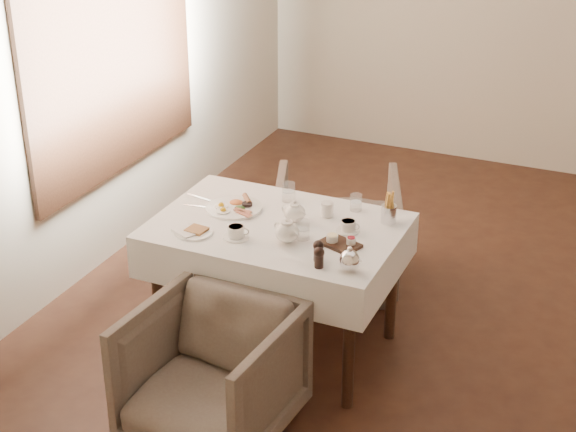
# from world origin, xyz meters

# --- Properties ---
(room) EXTENTS (5.00, 5.00, 5.00)m
(room) POSITION_xyz_m (-2.22, 0.00, 1.60)
(room) COLOR black
(room) RESTS_ON ground
(table) EXTENTS (1.28, 0.88, 0.75)m
(table) POSITION_xyz_m (-0.80, -0.69, 0.64)
(table) COLOR black
(table) RESTS_ON ground
(armchair_near) EXTENTS (0.76, 0.78, 0.66)m
(armchair_near) POSITION_xyz_m (-0.78, -1.47, 0.33)
(armchair_near) COLOR brown
(armchair_near) RESTS_ON ground
(armchair_far) EXTENTS (0.96, 0.98, 0.70)m
(armchair_far) POSITION_xyz_m (-0.77, 0.11, 0.35)
(armchair_far) COLOR brown
(armchair_far) RESTS_ON ground
(breakfast_plate) EXTENTS (0.31, 0.31, 0.04)m
(breakfast_plate) POSITION_xyz_m (-1.09, -0.60, 0.77)
(breakfast_plate) COLOR white
(breakfast_plate) RESTS_ON table
(side_plate) EXTENTS (0.21, 0.19, 0.02)m
(side_plate) POSITION_xyz_m (-1.15, -0.96, 0.76)
(side_plate) COLOR white
(side_plate) RESTS_ON table
(teapot_centre) EXTENTS (0.17, 0.15, 0.12)m
(teapot_centre) POSITION_xyz_m (-0.73, -0.62, 0.82)
(teapot_centre) COLOR white
(teapot_centre) RESTS_ON table
(teapot_front) EXTENTS (0.20, 0.18, 0.13)m
(teapot_front) POSITION_xyz_m (-0.67, -0.85, 0.82)
(teapot_front) COLOR white
(teapot_front) RESTS_ON table
(creamer) EXTENTS (0.08, 0.08, 0.08)m
(creamer) POSITION_xyz_m (-0.60, -0.49, 0.80)
(creamer) COLOR white
(creamer) RESTS_ON table
(teacup_near) EXTENTS (0.13, 0.13, 0.07)m
(teacup_near) POSITION_xyz_m (-0.93, -0.91, 0.78)
(teacup_near) COLOR white
(teacup_near) RESTS_ON table
(teacup_far) EXTENTS (0.12, 0.12, 0.06)m
(teacup_far) POSITION_xyz_m (-0.43, -0.61, 0.78)
(teacup_far) COLOR white
(teacup_far) RESTS_ON table
(glass_left) EXTENTS (0.10, 0.10, 0.10)m
(glass_left) POSITION_xyz_m (-0.87, -0.39, 0.81)
(glass_left) COLOR silver
(glass_left) RESTS_ON table
(glass_mid) EXTENTS (0.09, 0.09, 0.10)m
(glass_mid) POSITION_xyz_m (-0.62, -0.78, 0.80)
(glass_mid) COLOR silver
(glass_mid) RESTS_ON table
(glass_right) EXTENTS (0.09, 0.09, 0.09)m
(glass_right) POSITION_xyz_m (-0.48, -0.36, 0.80)
(glass_right) COLOR silver
(glass_right) RESTS_ON table
(condiment_board) EXTENTS (0.22, 0.19, 0.05)m
(condiment_board) POSITION_xyz_m (-0.42, -0.78, 0.77)
(condiment_board) COLOR black
(condiment_board) RESTS_ON table
(pepper_mill_left) EXTENTS (0.06, 0.06, 0.11)m
(pepper_mill_left) POSITION_xyz_m (-0.46, -0.96, 0.81)
(pepper_mill_left) COLOR black
(pepper_mill_left) RESTS_ON table
(pepper_mill_right) EXTENTS (0.06, 0.06, 0.11)m
(pepper_mill_right) POSITION_xyz_m (-0.43, -1.02, 0.81)
(pepper_mill_right) COLOR black
(pepper_mill_right) RESTS_ON table
(silver_pot) EXTENTS (0.13, 0.11, 0.13)m
(silver_pot) POSITION_xyz_m (-0.28, -1.00, 0.82)
(silver_pot) COLOR white
(silver_pot) RESTS_ON table
(fries_cup) EXTENTS (0.08, 0.08, 0.17)m
(fries_cup) POSITION_xyz_m (-0.28, -0.43, 0.83)
(fries_cup) COLOR silver
(fries_cup) RESTS_ON table
(cutlery_fork) EXTENTS (0.20, 0.05, 0.00)m
(cutlery_fork) POSITION_xyz_m (-1.32, -0.56, 0.76)
(cutlery_fork) COLOR silver
(cutlery_fork) RESTS_ON table
(cutlery_knife) EXTENTS (0.17, 0.04, 0.00)m
(cutlery_knife) POSITION_xyz_m (-1.28, -0.66, 0.76)
(cutlery_knife) COLOR silver
(cutlery_knife) RESTS_ON table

